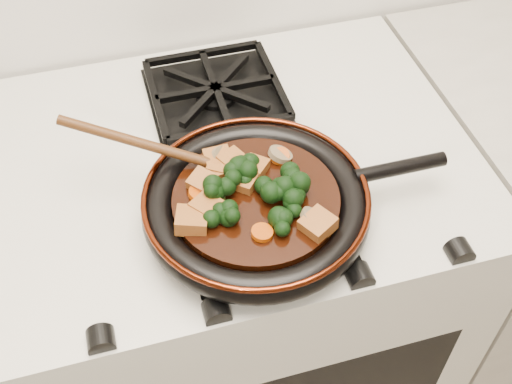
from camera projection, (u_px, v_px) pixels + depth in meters
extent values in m
cube|color=beige|center=(241.00, 302.00, 1.37)|extent=(0.76, 0.60, 0.90)
cylinder|color=black|center=(256.00, 209.00, 0.91)|extent=(0.30, 0.30, 0.01)
torus|color=black|center=(256.00, 205.00, 0.91)|extent=(0.32, 0.32, 0.04)
torus|color=#4E1A0B|center=(256.00, 195.00, 0.89)|extent=(0.32, 0.32, 0.01)
cylinder|color=black|center=(400.00, 168.00, 0.93)|extent=(0.14, 0.02, 0.02)
cylinder|color=black|center=(256.00, 202.00, 0.90)|extent=(0.24, 0.24, 0.02)
cube|color=#945422|center=(222.00, 168.00, 0.92)|extent=(0.04, 0.04, 0.02)
cube|color=#945422|center=(218.00, 159.00, 0.93)|extent=(0.04, 0.03, 0.02)
cube|color=#945422|center=(207.00, 208.00, 0.87)|extent=(0.06, 0.06, 0.03)
cube|color=#945422|center=(201.00, 182.00, 0.90)|extent=(0.05, 0.05, 0.02)
cube|color=#945422|center=(233.00, 163.00, 0.93)|extent=(0.05, 0.05, 0.03)
cube|color=#945422|center=(255.00, 168.00, 0.92)|extent=(0.05, 0.05, 0.02)
cube|color=#945422|center=(318.00, 225.00, 0.85)|extent=(0.06, 0.05, 0.02)
cube|color=#945422|center=(221.00, 169.00, 0.92)|extent=(0.05, 0.05, 0.02)
cube|color=#945422|center=(192.00, 220.00, 0.86)|extent=(0.05, 0.05, 0.03)
cube|color=#945422|center=(245.00, 181.00, 0.91)|extent=(0.05, 0.05, 0.02)
cylinder|color=#B24004|center=(209.00, 183.00, 0.91)|extent=(0.03, 0.03, 0.02)
cylinder|color=#B24004|center=(280.00, 157.00, 0.94)|extent=(0.03, 0.03, 0.02)
cylinder|color=#B24004|center=(262.00, 232.00, 0.85)|extent=(0.03, 0.03, 0.01)
cylinder|color=#B24004|center=(200.00, 193.00, 0.89)|extent=(0.03, 0.03, 0.02)
cylinder|color=brown|center=(311.00, 217.00, 0.86)|extent=(0.03, 0.03, 0.02)
cylinder|color=brown|center=(222.00, 158.00, 0.94)|extent=(0.05, 0.05, 0.03)
cylinder|color=brown|center=(280.00, 154.00, 0.94)|extent=(0.04, 0.04, 0.02)
ellipsoid|color=#47260F|center=(224.00, 167.00, 0.93)|extent=(0.07, 0.06, 0.02)
cylinder|color=#47260F|center=(142.00, 144.00, 0.91)|extent=(0.02, 0.02, 0.24)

